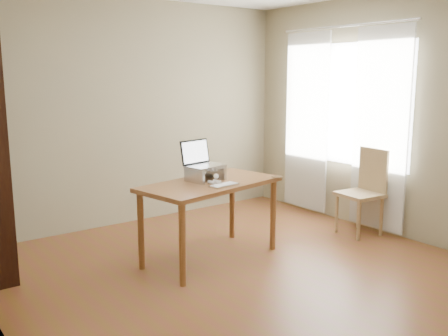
% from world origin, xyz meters
% --- Properties ---
extents(room, '(4.04, 4.54, 2.64)m').
position_xyz_m(room, '(0.03, 0.01, 1.30)').
color(room, brown).
rests_on(room, ground).
extents(curtains, '(0.03, 1.90, 2.25)m').
position_xyz_m(curtains, '(1.92, 0.80, 1.17)').
color(curtains, white).
rests_on(curtains, ground).
extents(desk, '(1.44, 0.90, 0.75)m').
position_xyz_m(desk, '(-0.04, 0.67, 0.65)').
color(desk, brown).
rests_on(desk, ground).
extents(laptop_stand, '(0.32, 0.25, 0.13)m').
position_xyz_m(laptop_stand, '(-0.04, 0.75, 0.83)').
color(laptop_stand, silver).
rests_on(laptop_stand, desk).
extents(laptop, '(0.39, 0.35, 0.24)m').
position_xyz_m(laptop, '(-0.04, 0.81, 0.94)').
color(laptop, silver).
rests_on(laptop, laptop_stand).
extents(keyboard, '(0.29, 0.16, 0.02)m').
position_xyz_m(keyboard, '(-0.05, 0.45, 0.76)').
color(keyboard, silver).
rests_on(keyboard, desk).
extents(coaster, '(0.11, 0.11, 0.01)m').
position_xyz_m(coaster, '(0.61, 0.46, 0.75)').
color(coaster, '#543C1C').
rests_on(coaster, desk).
extents(cat, '(0.25, 0.49, 0.16)m').
position_xyz_m(cat, '(-0.06, 0.78, 0.82)').
color(cat, '#413733').
rests_on(cat, desk).
extents(chair, '(0.46, 0.46, 0.94)m').
position_xyz_m(chair, '(1.77, 0.31, 0.51)').
color(chair, tan).
rests_on(chair, ground).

